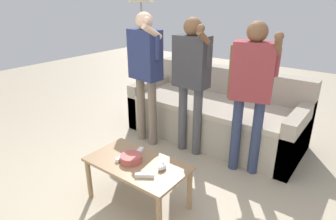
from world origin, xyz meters
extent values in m
plane|color=tan|center=(0.00, 0.00, 0.00)|extent=(12.00, 12.00, 0.00)
cube|color=#9E9384|center=(-0.13, 1.40, 0.22)|extent=(2.13, 0.91, 0.45)
cube|color=#AA9F8F|center=(-0.13, 1.33, 0.48)|extent=(1.85, 0.79, 0.06)
cube|color=#9E9384|center=(-0.13, 1.77, 0.65)|extent=(2.13, 0.18, 0.40)
cube|color=#9E9384|center=(-1.12, 1.40, 0.31)|extent=(0.14, 0.91, 0.61)
cube|color=#9E9384|center=(0.87, 1.40, 0.31)|extent=(0.14, 0.91, 0.61)
cube|color=#997551|center=(-0.03, -0.13, 0.40)|extent=(0.86, 0.48, 0.03)
cylinder|color=#997551|center=(-0.43, -0.33, 0.19)|extent=(0.04, 0.04, 0.39)
cylinder|color=#997551|center=(0.37, -0.33, 0.19)|extent=(0.04, 0.04, 0.39)
cylinder|color=#997551|center=(-0.43, 0.08, 0.19)|extent=(0.04, 0.04, 0.39)
cylinder|color=#997551|center=(0.37, 0.08, 0.19)|extent=(0.04, 0.04, 0.39)
cylinder|color=#B24C47|center=(-0.08, -0.15, 0.44)|extent=(0.18, 0.18, 0.06)
ellipsoid|color=white|center=(0.20, -0.08, 0.44)|extent=(0.06, 0.09, 0.05)
cylinder|color=#4C4C51|center=(0.20, -0.07, 0.46)|extent=(0.02, 0.02, 0.01)
cylinder|color=#2D2D33|center=(-1.44, 1.55, 0.01)|extent=(0.28, 0.28, 0.02)
cylinder|color=gray|center=(-1.44, 1.55, 0.82)|extent=(0.03, 0.03, 1.61)
cylinder|color=#756656|center=(-0.84, 0.83, 0.41)|extent=(0.10, 0.10, 0.81)
cylinder|color=#756656|center=(-0.64, 0.80, 0.41)|extent=(0.10, 0.10, 0.81)
cube|color=navy|center=(-0.74, 0.81, 1.09)|extent=(0.41, 0.25, 0.56)
sphere|color=beige|center=(-0.74, 0.81, 1.46)|extent=(0.19, 0.19, 0.19)
cylinder|color=beige|center=(-0.93, 0.84, 1.07)|extent=(0.07, 0.07, 0.53)
cylinder|color=navy|center=(-0.55, 0.79, 1.20)|extent=(0.07, 0.07, 0.26)
cylinder|color=beige|center=(-0.55, 0.72, 1.36)|extent=(0.10, 0.27, 0.19)
sphere|color=beige|center=(-0.56, 0.66, 1.48)|extent=(0.08, 0.08, 0.08)
cylinder|color=#47474C|center=(-0.28, 0.92, 0.40)|extent=(0.10, 0.10, 0.79)
cylinder|color=#47474C|center=(-0.08, 0.92, 0.40)|extent=(0.10, 0.10, 0.79)
cube|color=#38383D|center=(-0.18, 0.92, 1.06)|extent=(0.38, 0.20, 0.54)
sphere|color=brown|center=(-0.18, 0.92, 1.42)|extent=(0.19, 0.19, 0.19)
cylinder|color=brown|center=(-0.37, 0.92, 1.04)|extent=(0.07, 0.07, 0.51)
cylinder|color=#38383D|center=(0.01, 0.92, 1.17)|extent=(0.07, 0.07, 0.26)
cylinder|color=brown|center=(0.01, 0.84, 1.32)|extent=(0.07, 0.25, 0.20)
sphere|color=brown|center=(0.01, 0.77, 1.43)|extent=(0.08, 0.08, 0.08)
cylinder|color=#2D3856|center=(0.40, 0.89, 0.40)|extent=(0.10, 0.10, 0.79)
cylinder|color=#2D3856|center=(0.59, 0.94, 0.40)|extent=(0.10, 0.10, 0.79)
cube|color=brown|center=(0.49, 0.92, 1.06)|extent=(0.41, 0.29, 0.54)
sphere|color=brown|center=(0.49, 0.92, 1.42)|extent=(0.19, 0.19, 0.19)
cylinder|color=brown|center=(0.31, 0.87, 1.04)|extent=(0.07, 0.07, 0.51)
cylinder|color=brown|center=(0.67, 0.96, 1.17)|extent=(0.07, 0.07, 0.26)
cylinder|color=brown|center=(0.70, 0.88, 1.31)|extent=(0.12, 0.24, 0.22)
sphere|color=brown|center=(0.72, 0.80, 1.41)|extent=(0.08, 0.08, 0.08)
cube|color=white|center=(-0.12, -0.02, 0.43)|extent=(0.07, 0.17, 0.03)
cylinder|color=silver|center=(-0.13, 0.01, 0.44)|extent=(0.01, 0.01, 0.00)
cube|color=silver|center=(-0.11, -0.07, 0.44)|extent=(0.02, 0.02, 0.00)
cube|color=white|center=(0.16, -0.24, 0.43)|extent=(0.14, 0.11, 0.03)
cylinder|color=silver|center=(0.18, -0.23, 0.44)|extent=(0.01, 0.01, 0.00)
cube|color=silver|center=(0.12, -0.27, 0.44)|extent=(0.02, 0.02, 0.00)
cube|color=white|center=(-0.17, -0.15, 0.43)|extent=(0.05, 0.16, 0.03)
cylinder|color=silver|center=(-0.18, -0.13, 0.44)|extent=(0.01, 0.01, 0.00)
cube|color=silver|center=(-0.17, -0.20, 0.44)|extent=(0.02, 0.02, 0.00)
camera|label=1|loc=(1.42, -1.63, 1.71)|focal=30.80mm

